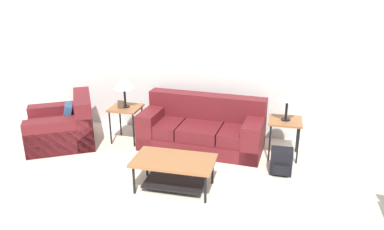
% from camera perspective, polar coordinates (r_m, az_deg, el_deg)
% --- Properties ---
extents(wall_back, '(9.06, 0.06, 2.60)m').
position_cam_1_polar(wall_back, '(6.35, 4.30, 8.26)').
color(wall_back, silver).
rests_on(wall_back, ground_plane).
extents(couch, '(2.00, 0.98, 0.82)m').
position_cam_1_polar(couch, '(6.05, 1.61, -2.23)').
color(couch, maroon).
rests_on(couch, ground_plane).
extents(armchair, '(1.42, 1.42, 0.80)m').
position_cam_1_polar(armchair, '(6.55, -18.96, -1.71)').
color(armchair, maroon).
rests_on(armchair, ground_plane).
extents(coffee_table, '(1.05, 0.60, 0.42)m').
position_cam_1_polar(coffee_table, '(4.87, -2.76, -7.92)').
color(coffee_table, '#935B33').
rests_on(coffee_table, ground_plane).
extents(side_table_left, '(0.49, 0.48, 0.60)m').
position_cam_1_polar(side_table_left, '(6.29, -10.06, 0.62)').
color(side_table_left, '#935B33').
rests_on(side_table_left, ground_plane).
extents(side_table_right, '(0.49, 0.48, 0.60)m').
position_cam_1_polar(side_table_right, '(5.80, 14.00, -1.38)').
color(side_table_right, '#935B33').
rests_on(side_table_right, ground_plane).
extents(table_lamp_left, '(0.34, 0.34, 0.54)m').
position_cam_1_polar(table_lamp_left, '(6.15, -10.33, 4.93)').
color(table_lamp_left, black).
rests_on(table_lamp_left, side_table_left).
extents(table_lamp_right, '(0.34, 0.34, 0.54)m').
position_cam_1_polar(table_lamp_right, '(5.65, 14.42, 3.26)').
color(table_lamp_right, black).
rests_on(table_lamp_right, side_table_right).
extents(backpack, '(0.30, 0.29, 0.37)m').
position_cam_1_polar(backpack, '(5.43, 13.44, -6.93)').
color(backpack, black).
rests_on(backpack, ground_plane).
extents(picture_frame, '(0.10, 0.04, 0.13)m').
position_cam_1_polar(picture_frame, '(6.21, -10.82, 1.60)').
color(picture_frame, '#4C3828').
rests_on(picture_frame, side_table_left).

